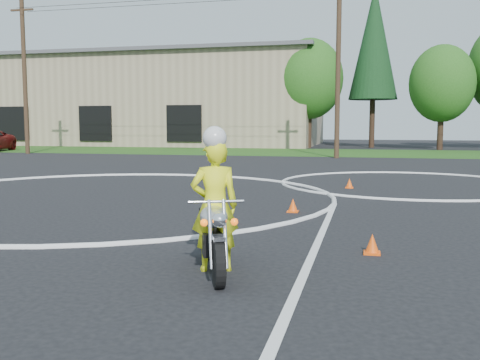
# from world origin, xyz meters

# --- Properties ---
(ground) EXTENTS (120.00, 120.00, 0.00)m
(ground) POSITION_xyz_m (0.00, 0.00, 0.00)
(ground) COLOR black
(ground) RESTS_ON ground
(grass_strip) EXTENTS (120.00, 10.00, 0.02)m
(grass_strip) POSITION_xyz_m (0.00, 27.00, 0.01)
(grass_strip) COLOR #1E4714
(grass_strip) RESTS_ON ground
(course_markings) EXTENTS (19.05, 19.05, 0.12)m
(course_markings) POSITION_xyz_m (2.17, 4.35, 0.01)
(course_markings) COLOR silver
(course_markings) RESTS_ON ground
(primary_motorcycle) EXTENTS (0.91, 1.83, 1.01)m
(primary_motorcycle) POSITION_xyz_m (4.86, -3.38, 0.49)
(primary_motorcycle) COLOR black
(primary_motorcycle) RESTS_ON ground
(rider_primary_grp) EXTENTS (0.73, 0.61, 1.88)m
(rider_primary_grp) POSITION_xyz_m (4.84, -3.25, 0.91)
(rider_primary_grp) COLOR yellow
(rider_primary_grp) RESTS_ON ground
(traffic_cones) EXTENTS (19.46, 9.46, 0.30)m
(traffic_cones) POSITION_xyz_m (3.12, 2.52, 0.14)
(traffic_cones) COLOR #FF540D
(traffic_cones) RESTS_ON ground
(warehouse) EXTENTS (41.00, 17.00, 8.30)m
(warehouse) POSITION_xyz_m (-18.00, 39.99, 4.16)
(warehouse) COLOR tan
(warehouse) RESTS_ON ground
(treeline) EXTENTS (38.20, 8.10, 14.52)m
(treeline) POSITION_xyz_m (14.78, 34.61, 6.62)
(treeline) COLOR #382619
(treeline) RESTS_ON ground
(utility_poles) EXTENTS (41.60, 1.12, 10.00)m
(utility_poles) POSITION_xyz_m (5.00, 21.00, 5.20)
(utility_poles) COLOR #473321
(utility_poles) RESTS_ON ground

